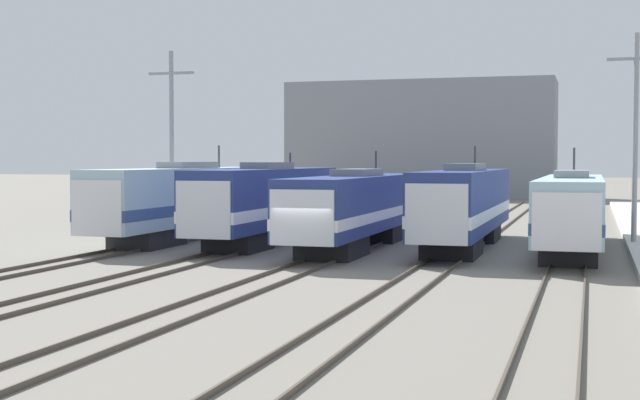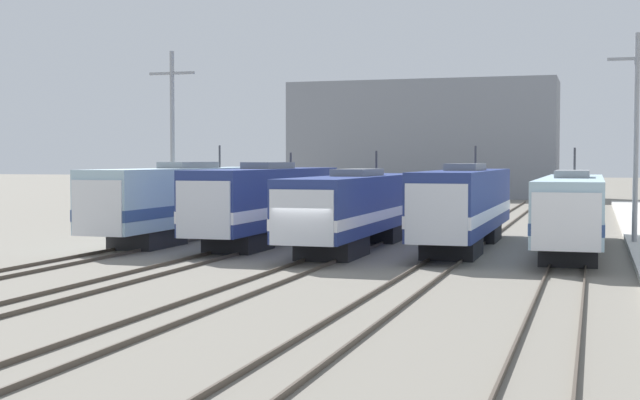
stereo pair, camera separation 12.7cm
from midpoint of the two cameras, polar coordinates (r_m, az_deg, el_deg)
ground_plane at (r=37.31m, az=-0.70°, el=-4.30°), size 400.00×400.00×0.00m
rail_pair_far_left at (r=41.67m, az=-14.46°, el=-3.55°), size 1.50×120.00×0.15m
rail_pair_center_left at (r=39.20m, az=-7.97°, el=-3.88°), size 1.51×120.00×0.15m
rail_pair_center at (r=37.30m, az=-0.70°, el=-4.18°), size 1.51×120.00×0.15m
rail_pair_center_right at (r=36.05m, az=7.22°, el=-4.44°), size 1.51×120.00×0.15m
rail_pair_far_right at (r=35.53m, az=15.53°, el=-4.62°), size 1.50×120.00×0.15m
locomotive_far_left at (r=50.22m, az=-8.53°, el=0.01°), size 2.85×19.53×5.35m
locomotive_center_left at (r=47.11m, az=-3.43°, el=-0.14°), size 2.89×16.63×4.89m
locomotive_center at (r=44.46m, az=2.34°, el=-0.50°), size 3.03×18.09×4.96m
locomotive_center_right at (r=45.01m, az=9.28°, el=-0.33°), size 2.88×17.36×5.23m
locomotive_far_right at (r=44.20m, az=15.90°, el=-0.65°), size 2.88×18.62×5.11m
catenary_tower_left at (r=53.90m, az=-9.36°, el=3.99°), size 2.91×0.27×10.93m
catenary_tower_right at (r=48.27m, az=19.64°, el=4.04°), size 2.91×0.27×10.93m
depot_building at (r=108.60m, az=6.66°, el=3.85°), size 31.54×10.53×13.81m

